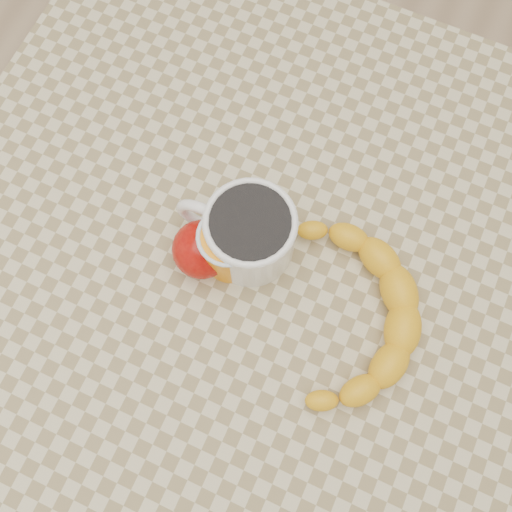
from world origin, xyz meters
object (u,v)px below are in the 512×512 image
at_px(table, 256,279).
at_px(banana, 353,316).
at_px(apple, 202,249).
at_px(orange_juice_glass, 230,247).
at_px(coffee_mug, 248,232).

bearing_deg(table, banana, -8.45).
bearing_deg(table, apple, -159.95).
xyz_separation_m(orange_juice_glass, banana, (0.15, -0.01, -0.02)).
height_order(orange_juice_glass, banana, orange_juice_glass).
height_order(coffee_mug, orange_juice_glass, coffee_mug).
distance_m(table, coffee_mug, 0.13).
relative_size(coffee_mug, apple, 1.58).
relative_size(coffee_mug, banana, 0.48).
relative_size(table, coffee_mug, 5.69).
relative_size(apple, banana, 0.31).
bearing_deg(banana, coffee_mug, 151.27).
bearing_deg(coffee_mug, banana, -13.11).
distance_m(coffee_mug, orange_juice_glass, 0.03).
bearing_deg(banana, orange_juice_glass, 160.32).
bearing_deg(table, orange_juice_glass, -164.77).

